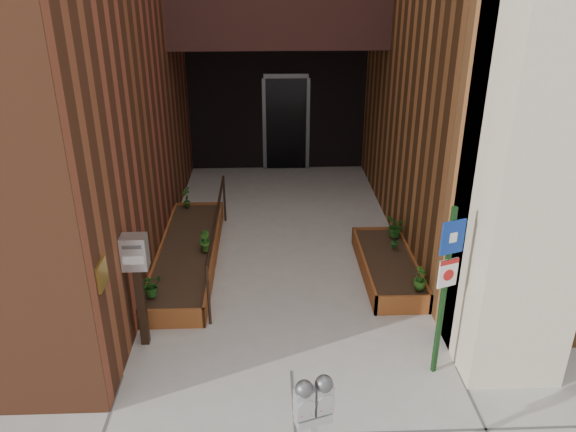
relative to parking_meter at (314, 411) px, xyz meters
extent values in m
plane|color=#9E9991|center=(-0.10, 1.84, -1.13)|extent=(80.00, 80.00, 0.00)
cube|color=beige|center=(2.45, 2.04, 1.07)|extent=(1.10, 1.20, 4.40)
cube|color=black|center=(-0.10, 9.24, 0.37)|extent=(4.00, 0.30, 3.00)
cube|color=black|center=(0.10, 9.06, -0.08)|extent=(0.90, 0.06, 2.10)
cube|color=#B79338|center=(-2.09, 1.64, 0.37)|extent=(0.04, 0.30, 0.30)
cube|color=brown|center=(-1.65, 2.76, -0.98)|extent=(0.90, 0.04, 0.30)
cube|color=brown|center=(-1.65, 6.32, -0.98)|extent=(0.90, 0.04, 0.30)
cube|color=brown|center=(-2.08, 4.54, -0.98)|extent=(0.04, 3.60, 0.30)
cube|color=brown|center=(-1.22, 4.54, -0.98)|extent=(0.04, 3.60, 0.30)
cube|color=black|center=(-1.65, 4.54, -1.00)|extent=(0.82, 3.52, 0.26)
cube|color=brown|center=(1.50, 2.96, -0.98)|extent=(0.80, 0.04, 0.30)
cube|color=brown|center=(1.50, 5.12, -0.98)|extent=(0.80, 0.04, 0.30)
cube|color=brown|center=(1.12, 4.04, -0.98)|extent=(0.04, 2.20, 0.30)
cube|color=brown|center=(1.88, 4.04, -0.98)|extent=(0.04, 2.20, 0.30)
cube|color=black|center=(1.50, 4.04, -1.00)|extent=(0.72, 2.12, 0.26)
cylinder|color=black|center=(-1.15, 2.84, -0.68)|extent=(0.04, 0.04, 0.90)
cylinder|color=black|center=(-1.15, 6.14, -0.68)|extent=(0.04, 0.04, 0.90)
cylinder|color=black|center=(-1.15, 4.49, -0.25)|extent=(0.04, 3.30, 0.04)
cube|color=#B8B8BB|center=(0.00, 0.00, -0.08)|extent=(0.33, 0.21, 0.08)
cube|color=#B8B8BB|center=(-0.08, -0.03, 0.10)|extent=(0.18, 0.14, 0.26)
sphere|color=#59595B|center=(-0.08, -0.03, 0.26)|extent=(0.15, 0.15, 0.15)
cube|color=white|center=(-0.07, -0.08, 0.12)|extent=(0.09, 0.03, 0.05)
cube|color=#B21414|center=(-0.07, -0.08, 0.04)|extent=(0.09, 0.03, 0.03)
cube|color=#B8B8BB|center=(0.08, 0.03, 0.10)|extent=(0.18, 0.14, 0.26)
sphere|color=#59595B|center=(0.08, 0.03, 0.26)|extent=(0.15, 0.15, 0.15)
cube|color=white|center=(0.10, -0.02, 0.12)|extent=(0.09, 0.03, 0.05)
cube|color=#B21414|center=(0.10, -0.02, 0.04)|extent=(0.09, 0.03, 0.03)
cube|color=#123314|center=(1.60, 1.78, -0.06)|extent=(0.06, 0.06, 2.14)
cube|color=navy|center=(1.61, 1.76, 0.67)|extent=(0.28, 0.12, 0.39)
cube|color=white|center=(1.61, 1.75, 0.67)|extent=(0.10, 0.04, 0.12)
cube|color=white|center=(1.61, 1.76, 0.23)|extent=(0.24, 0.10, 0.34)
cube|color=#B21414|center=(1.61, 1.75, 0.37)|extent=(0.23, 0.10, 0.06)
cylinder|color=#B21414|center=(1.62, 1.74, 0.21)|extent=(0.13, 0.06, 0.14)
cube|color=black|center=(-1.94, 2.46, -0.57)|extent=(0.10, 0.10, 1.12)
cube|color=silver|center=(-1.94, 2.46, 0.19)|extent=(0.31, 0.23, 0.43)
cube|color=#59595B|center=(-1.94, 2.35, 0.31)|extent=(0.22, 0.01, 0.04)
cube|color=white|center=(-1.94, 2.35, 0.14)|extent=(0.24, 0.01, 0.10)
imported|color=#1E5418|center=(-1.95, 3.11, -0.67)|extent=(0.40, 0.40, 0.32)
imported|color=#2D631C|center=(-1.35, 4.39, -0.67)|extent=(0.24, 0.24, 0.33)
imported|color=#175217|center=(-1.35, 4.47, -0.67)|extent=(0.25, 0.25, 0.33)
imported|color=#265117|center=(-1.85, 6.14, -0.64)|extent=(0.28, 0.28, 0.38)
imported|color=#265919|center=(1.75, 3.14, -0.66)|extent=(0.26, 0.26, 0.34)
imported|color=#18551A|center=(1.66, 4.36, -0.66)|extent=(0.23, 0.23, 0.34)
imported|color=#235919|center=(1.75, 4.75, -0.64)|extent=(0.37, 0.37, 0.37)
camera|label=1|loc=(-0.34, -3.49, 3.35)|focal=35.00mm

